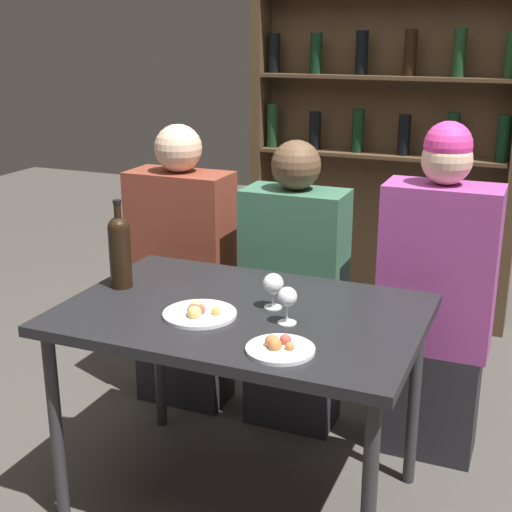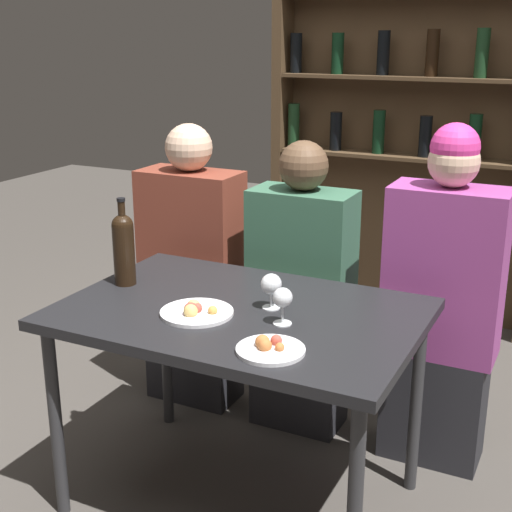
{
  "view_description": "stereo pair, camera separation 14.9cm",
  "coord_description": "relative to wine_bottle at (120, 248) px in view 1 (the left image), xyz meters",
  "views": [
    {
      "loc": [
        0.88,
        -2.01,
        1.62
      ],
      "look_at": [
        0.0,
        0.12,
        0.89
      ],
      "focal_mm": 50.0,
      "sensor_mm": 36.0,
      "label": 1
    },
    {
      "loc": [
        1.02,
        -1.95,
        1.62
      ],
      "look_at": [
        0.0,
        0.12,
        0.89
      ],
      "focal_mm": 50.0,
      "sensor_mm": 36.0,
      "label": 2
    }
  ],
  "objects": [
    {
      "name": "food_plate_1",
      "position": [
        0.38,
        -0.14,
        -0.13
      ],
      "size": [
        0.24,
        0.24,
        0.05
      ],
      "color": "white",
      "rests_on": "dining_table"
    },
    {
      "name": "wine_glass_0",
      "position": [
        0.58,
        0.02,
        -0.06
      ],
      "size": [
        0.07,
        0.07,
        0.12
      ],
      "color": "silver",
      "rests_on": "dining_table"
    },
    {
      "name": "wine_glass_1",
      "position": [
        0.67,
        -0.09,
        -0.06
      ],
      "size": [
        0.06,
        0.06,
        0.12
      ],
      "color": "silver",
      "rests_on": "dining_table"
    },
    {
      "name": "seated_person_left",
      "position": [
        -0.06,
        0.56,
        -0.3
      ],
      "size": [
        0.44,
        0.22,
        1.25
      ],
      "color": "#26262B",
      "rests_on": "ground_plane"
    },
    {
      "name": "seated_person_center",
      "position": [
        0.46,
        0.56,
        -0.31
      ],
      "size": [
        0.41,
        0.22,
        1.22
      ],
      "color": "#26262B",
      "rests_on": "ground_plane"
    },
    {
      "name": "dining_table",
      "position": [
        0.49,
        -0.03,
        -0.21
      ],
      "size": [
        1.18,
        0.8,
        0.74
      ],
      "color": "black",
      "rests_on": "ground_plane"
    },
    {
      "name": "ground_plane",
      "position": [
        0.49,
        -0.03,
        -0.88
      ],
      "size": [
        10.0,
        10.0,
        0.0
      ],
      "primitive_type": "plane",
      "color": "#47423D"
    },
    {
      "name": "wine_bottle",
      "position": [
        0.0,
        0.0,
        0.0
      ],
      "size": [
        0.08,
        0.08,
        0.32
      ],
      "color": "black",
      "rests_on": "dining_table"
    },
    {
      "name": "seated_person_right",
      "position": [
        1.03,
        0.56,
        -0.26
      ],
      "size": [
        0.42,
        0.22,
        1.32
      ],
      "color": "#26262B",
      "rests_on": "ground_plane"
    },
    {
      "name": "wine_rack_wall",
      "position": [
        0.49,
        1.95,
        0.2
      ],
      "size": [
        1.51,
        0.21,
        2.07
      ],
      "color": "#4C3823",
      "rests_on": "ground_plane"
    },
    {
      "name": "food_plate_0",
      "position": [
        0.72,
        -0.29,
        -0.13
      ],
      "size": [
        0.2,
        0.2,
        0.05
      ],
      "color": "white",
      "rests_on": "dining_table"
    }
  ]
}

